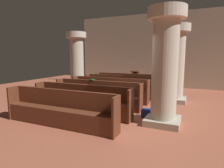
% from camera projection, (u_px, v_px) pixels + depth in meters
% --- Properties ---
extents(ground_plane, '(19.20, 19.20, 0.00)m').
position_uv_depth(ground_plane, '(116.00, 111.00, 6.53)').
color(ground_plane, '#AD5B42').
extents(back_wall, '(10.00, 0.16, 4.50)m').
position_uv_depth(back_wall, '(154.00, 51.00, 11.69)').
color(back_wall, beige).
rests_on(back_wall, ground).
extents(pew_row_0, '(3.45, 0.46, 0.98)m').
position_uv_depth(pew_row_0, '(126.00, 82.00, 9.96)').
color(pew_row_0, brown).
rests_on(pew_row_0, ground).
extents(pew_row_1, '(3.45, 0.46, 0.98)m').
position_uv_depth(pew_row_1, '(118.00, 85.00, 8.99)').
color(pew_row_1, brown).
rests_on(pew_row_1, ground).
extents(pew_row_2, '(3.45, 0.47, 0.98)m').
position_uv_depth(pew_row_2, '(109.00, 89.00, 8.01)').
color(pew_row_2, brown).
rests_on(pew_row_2, ground).
extents(pew_row_3, '(3.45, 0.46, 0.98)m').
position_uv_depth(pew_row_3, '(97.00, 93.00, 7.04)').
color(pew_row_3, brown).
rests_on(pew_row_3, ground).
extents(pew_row_4, '(3.45, 0.46, 0.98)m').
position_uv_depth(pew_row_4, '(81.00, 99.00, 6.06)').
color(pew_row_4, brown).
rests_on(pew_row_4, ground).
extents(pew_row_5, '(3.45, 0.47, 0.98)m').
position_uv_depth(pew_row_5, '(59.00, 107.00, 5.09)').
color(pew_row_5, brown).
rests_on(pew_row_5, ground).
extents(pillar_aisle_side, '(1.05, 1.05, 3.16)m').
position_uv_depth(pillar_aisle_side, '(175.00, 62.00, 7.66)').
color(pillar_aisle_side, '#B6AD9A').
rests_on(pillar_aisle_side, ground).
extents(pillar_far_side, '(1.05, 1.05, 3.16)m').
position_uv_depth(pillar_far_side, '(77.00, 61.00, 10.06)').
color(pillar_far_side, '#B6AD9A').
rests_on(pillar_far_side, ground).
extents(pillar_aisle_rear, '(1.01, 1.01, 3.16)m').
position_uv_depth(pillar_aisle_rear, '(165.00, 66.00, 5.05)').
color(pillar_aisle_rear, '#B6AD9A').
rests_on(pillar_aisle_rear, ground).
extents(lectern, '(0.48, 0.45, 1.08)m').
position_uv_depth(lectern, '(135.00, 82.00, 10.72)').
color(lectern, brown).
rests_on(lectern, ground).
extents(hymn_book, '(0.15, 0.21, 0.04)m').
position_uv_depth(hymn_book, '(92.00, 80.00, 7.26)').
color(hymn_book, '#194723').
rests_on(hymn_book, pew_row_3).
extents(kneeler_box_blue, '(0.34, 0.24, 0.26)m').
position_uv_depth(kneeler_box_blue, '(147.00, 113.00, 5.83)').
color(kneeler_box_blue, navy).
rests_on(kneeler_box_blue, ground).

